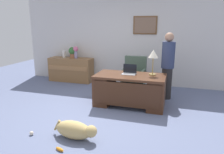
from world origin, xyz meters
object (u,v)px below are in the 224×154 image
(credenza, at_px, (71,70))
(dog_toy_ball, at_px, (32,133))
(dog_lying, at_px, (76,130))
(laptop, at_px, (129,72))
(desk, at_px, (130,89))
(potted_plant, at_px, (72,52))
(armchair, at_px, (134,77))
(vase_with_flowers, at_px, (76,51))
(vase_empty, at_px, (64,54))
(person_standing, at_px, (168,65))
(desk_lamp, at_px, (153,55))
(dog_toy_bone, at_px, (60,149))

(credenza, distance_m, dog_toy_ball, 3.64)
(dog_lying, xyz_separation_m, laptop, (0.50, 1.87, 0.63))
(desk, height_order, potted_plant, potted_plant)
(armchair, height_order, vase_with_flowers, vase_with_flowers)
(vase_with_flowers, height_order, vase_empty, vase_with_flowers)
(person_standing, bearing_deg, potted_plant, 164.64)
(desk_lamp, height_order, dog_toy_ball, desk_lamp)
(desk_lamp, bearing_deg, laptop, -174.30)
(person_standing, height_order, desk_lamp, person_standing)
(potted_plant, xyz_separation_m, dog_toy_ball, (0.95, -3.48, -0.95))
(credenza, bearing_deg, vase_with_flowers, 0.40)
(dog_toy_bone, bearing_deg, credenza, 114.89)
(armchair, relative_size, dog_toy_bone, 6.16)
(potted_plant, bearing_deg, dog_toy_ball, -74.66)
(person_standing, xyz_separation_m, vase_empty, (-3.39, 0.85, 0.03))
(dog_toy_ball, bearing_deg, credenza, 106.48)
(dog_lying, xyz_separation_m, potted_plant, (-1.74, 3.35, 0.83))
(armchair, xyz_separation_m, desk_lamp, (0.57, -0.78, 0.73))
(dog_toy_ball, bearing_deg, desk_lamp, 48.47)
(desk_lamp, bearing_deg, dog_toy_ball, -131.53)
(credenza, distance_m, armchair, 2.36)
(dog_lying, relative_size, desk_lamp, 1.44)
(person_standing, relative_size, dog_toy_ball, 23.98)
(desk_lamp, distance_m, dog_toy_bone, 2.83)
(desk, height_order, person_standing, person_standing)
(dog_toy_ball, xyz_separation_m, dog_toy_bone, (0.71, -0.28, -0.01))
(dog_toy_bone, bearing_deg, vase_empty, 117.80)
(person_standing, height_order, laptop, person_standing)
(desk, bearing_deg, potted_plant, 144.88)
(credenza, distance_m, laptop, 2.77)
(desk_lamp, bearing_deg, dog_lying, -118.15)
(potted_plant, bearing_deg, credenza, -178.94)
(vase_empty, bearing_deg, dog_toy_bone, -62.20)
(vase_with_flowers, distance_m, dog_toy_bone, 4.18)
(armchair, distance_m, potted_plant, 2.35)
(person_standing, distance_m, desk_lamp, 0.73)
(desk, height_order, dog_lying, desk)
(armchair, distance_m, dog_toy_bone, 3.19)
(credenza, relative_size, laptop, 4.56)
(dog_toy_ball, bearing_deg, dog_toy_bone, -21.23)
(armchair, height_order, laptop, armchair)
(armchair, bearing_deg, desk_lamp, -53.78)
(desk, relative_size, credenza, 1.10)
(laptop, xyz_separation_m, vase_empty, (-2.55, 1.48, 0.11))
(potted_plant, height_order, dog_toy_ball, potted_plant)
(credenza, xyz_separation_m, dog_toy_ball, (1.03, -3.48, -0.36))
(desk, xyz_separation_m, person_standing, (0.80, 0.76, 0.47))
(dog_toy_bone, bearing_deg, dog_toy_ball, 158.77)
(person_standing, bearing_deg, desk, -136.43)
(credenza, xyz_separation_m, potted_plant, (0.07, 0.00, 0.59))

